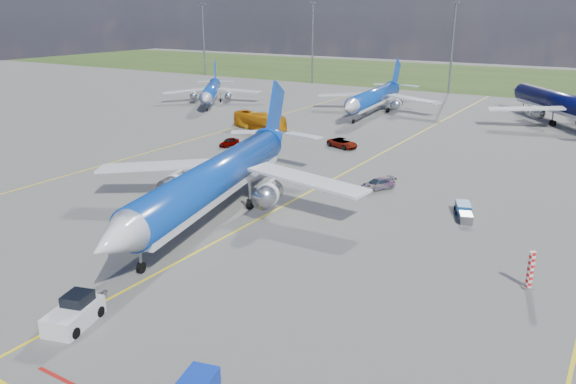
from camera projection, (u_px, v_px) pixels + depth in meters
The scene contains 16 objects.
ground at pixel (198, 251), 49.42m from camera, with size 400.00×400.00×0.00m, color #595956.
grass_strip at pixel (519, 80), 170.99m from camera, with size 400.00×80.00×0.01m, color #2D4719.
taxiway_lines at pixel (340, 176), 71.78m from camera, with size 60.25×160.00×0.02m.
floodlight_masts at pixel (539, 45), 129.72m from camera, with size 202.20×0.50×22.70m.
warning_post at pixel (531, 270), 42.50m from camera, with size 0.50×0.50×3.00m, color red.
bg_jet_nw at pixel (211, 104), 127.58m from camera, with size 24.04×31.55×8.26m, color #0B3CA5, non-canonical shape.
bg_jet_nnw at pixel (373, 113), 115.58m from camera, with size 28.02×36.78×9.63m, color #0B3CA5, non-canonical shape.
bg_jet_n at pixel (558, 123), 105.60m from camera, with size 31.51×41.36×10.83m, color #07093B, non-canonical shape.
main_airliner at pixel (217, 214), 58.46m from camera, with size 32.99×43.29×11.34m, color #0B3CA5, non-canonical shape.
pushback_tug at pixel (75, 313), 37.79m from camera, with size 3.32×6.05×2.01m.
apron_bus at pixel (260, 121), 99.09m from camera, with size 2.58×11.02×3.07m, color orange.
service_car_a at pixel (229, 142), 87.48m from camera, with size 1.52×3.77×1.28m, color #999999.
service_car_b at pixel (343, 143), 86.49m from camera, with size 2.38×5.16×1.43m, color #999999.
service_car_c at pixel (378, 184), 66.44m from camera, with size 1.80×4.43×1.29m, color #999999.
baggage_tug_w at pixel (464, 211), 57.74m from camera, with size 2.93×5.02×1.10m.
baggage_tug_c at pixel (266, 147), 84.77m from camera, with size 1.39×4.82×1.08m.
Camera 1 is at (30.51, -34.52, 20.25)m, focal length 35.00 mm.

